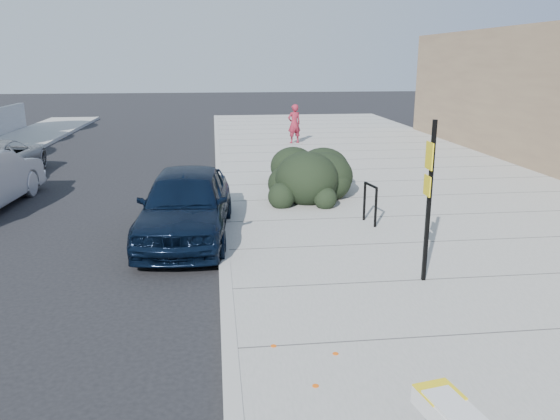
{
  "coord_description": "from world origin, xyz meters",
  "views": [
    {
      "loc": [
        -0.11,
        -8.66,
        3.94
      ],
      "look_at": [
        1.16,
        1.89,
        1.0
      ],
      "focal_mm": 35.0,
      "sensor_mm": 36.0,
      "label": 1
    }
  ],
  "objects_px": {
    "sedan_navy": "(186,204)",
    "pedestrian": "(294,124)",
    "sign_post": "(429,193)",
    "bike_rack": "(370,200)"
  },
  "relations": [
    {
      "from": "sign_post",
      "to": "sedan_navy",
      "type": "xyz_separation_m",
      "value": [
        -4.28,
        3.31,
        -0.93
      ]
    },
    {
      "from": "sedan_navy",
      "to": "pedestrian",
      "type": "xyz_separation_m",
      "value": [
        4.38,
        13.24,
        0.23
      ]
    },
    {
      "from": "sign_post",
      "to": "pedestrian",
      "type": "bearing_deg",
      "value": 91.96
    },
    {
      "from": "sign_post",
      "to": "sedan_navy",
      "type": "distance_m",
      "value": 5.5
    },
    {
      "from": "bike_rack",
      "to": "sign_post",
      "type": "xyz_separation_m",
      "value": [
        -0.02,
        -3.49,
        1.02
      ]
    },
    {
      "from": "sedan_navy",
      "to": "pedestrian",
      "type": "height_order",
      "value": "pedestrian"
    },
    {
      "from": "sign_post",
      "to": "pedestrian",
      "type": "distance_m",
      "value": 16.56
    },
    {
      "from": "sedan_navy",
      "to": "pedestrian",
      "type": "bearing_deg",
      "value": 75.77
    },
    {
      "from": "sedan_navy",
      "to": "bike_rack",
      "type": "bearing_deg",
      "value": 6.42
    },
    {
      "from": "sedan_navy",
      "to": "pedestrian",
      "type": "relative_size",
      "value": 2.66
    }
  ]
}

